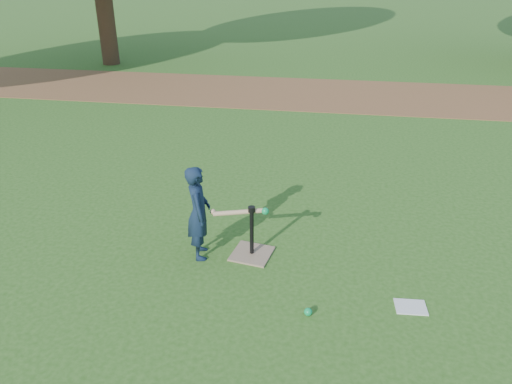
# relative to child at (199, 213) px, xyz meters

# --- Properties ---
(ground) EXTENTS (80.00, 80.00, 0.00)m
(ground) POSITION_rel_child_xyz_m (0.65, -0.30, -0.55)
(ground) COLOR #285116
(ground) RESTS_ON ground
(dirt_strip) EXTENTS (24.00, 3.00, 0.01)m
(dirt_strip) POSITION_rel_child_xyz_m (0.65, 7.20, -0.54)
(dirt_strip) COLOR brown
(dirt_strip) RESTS_ON ground
(child) EXTENTS (0.36, 0.45, 1.09)m
(child) POSITION_rel_child_xyz_m (0.00, 0.00, 0.00)
(child) COLOR #111F33
(child) RESTS_ON ground
(wiffle_ball_ground) EXTENTS (0.08, 0.08, 0.08)m
(wiffle_ball_ground) POSITION_rel_child_xyz_m (1.28, -0.85, -0.51)
(wiffle_ball_ground) COLOR #0C8D48
(wiffle_ball_ground) RESTS_ON ground
(clipboard) EXTENTS (0.31, 0.25, 0.01)m
(clipboard) POSITION_rel_child_xyz_m (2.26, -0.58, -0.54)
(clipboard) COLOR silver
(clipboard) RESTS_ON ground
(batting_tee) EXTENTS (0.50, 0.50, 0.61)m
(batting_tee) POSITION_rel_child_xyz_m (0.57, 0.10, -0.43)
(batting_tee) COLOR #8B7058
(batting_tee) RESTS_ON ground
(swing_action) EXTENTS (0.65, 0.23, 0.12)m
(swing_action) POSITION_rel_child_xyz_m (0.48, 0.07, 0.01)
(swing_action) COLOR tan
(swing_action) RESTS_ON ground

